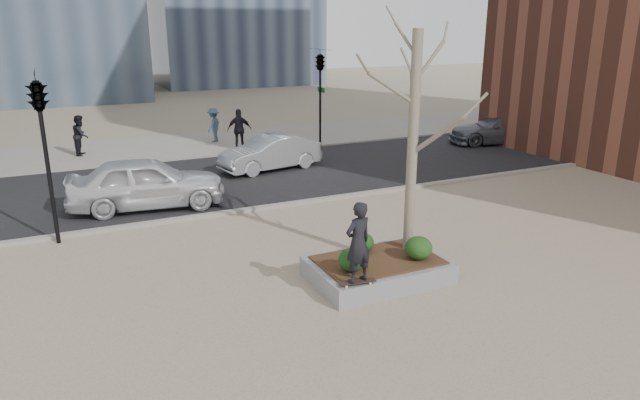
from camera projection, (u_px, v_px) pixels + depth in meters
name	position (u px, v px, depth m)	size (l,w,h in m)	color
ground	(338.00, 287.00, 12.60)	(120.00, 120.00, 0.00)	gray
street	(216.00, 180.00, 21.23)	(60.00, 8.00, 0.02)	black
far_sidewalk	(176.00, 146.00, 27.27)	(60.00, 6.00, 0.02)	gray
planter	(378.00, 270.00, 12.94)	(3.00, 2.00, 0.45)	gray
planter_mulch	(378.00, 260.00, 12.87)	(2.70, 1.70, 0.04)	#382314
sycamore_tree	(414.00, 108.00, 12.56)	(2.80, 2.80, 6.60)	gray
shrub_left	(352.00, 260.00, 12.18)	(0.60, 0.60, 0.51)	#103511
shrub_middle	(363.00, 242.00, 13.23)	(0.53, 0.53, 0.45)	#153C13
shrub_right	(419.00, 248.00, 12.81)	(0.62, 0.62, 0.53)	#163A12
skateboard	(357.00, 283.00, 11.68)	(0.78, 0.20, 0.07)	black
skateboarder	(358.00, 242.00, 11.42)	(0.62, 0.41, 1.70)	black
police_car	(147.00, 183.00, 17.83)	(1.92, 4.77, 1.63)	silver
car_silver	(270.00, 153.00, 22.62)	(1.43, 4.10, 1.35)	#A7ABAF
car_third	(498.00, 129.00, 27.69)	(1.93, 4.76, 1.38)	#545760
pedestrian_a	(81.00, 135.00, 25.13)	(0.86, 0.67, 1.77)	black
pedestrian_b	(214.00, 125.00, 27.96)	(1.08, 0.62, 1.67)	#3C556C
pedestrian_c	(239.00, 129.00, 26.20)	(1.10, 0.46, 1.87)	black
traffic_light_near	(47.00, 160.00, 14.51)	(0.60, 2.48, 4.50)	black
traffic_light_far	(320.00, 97.00, 27.21)	(0.60, 2.48, 4.50)	black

